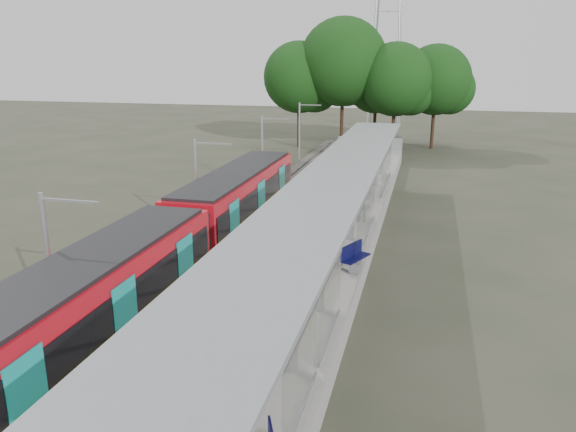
# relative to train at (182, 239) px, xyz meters

# --- Properties ---
(trackbed) EXTENTS (3.00, 70.00, 0.24)m
(trackbed) POSITION_rel_train_xyz_m (-0.00, 6.88, -1.93)
(trackbed) COLOR #59544C
(trackbed) RESTS_ON ground
(platform) EXTENTS (6.00, 50.00, 1.00)m
(platform) POSITION_rel_train_xyz_m (4.50, 6.88, -1.55)
(platform) COLOR gray
(platform) RESTS_ON ground
(tactile_strip) EXTENTS (0.60, 50.00, 0.02)m
(tactile_strip) POSITION_rel_train_xyz_m (1.95, 6.88, -1.04)
(tactile_strip) COLOR gold
(tactile_strip) RESTS_ON platform
(end_fence) EXTENTS (6.00, 0.10, 1.20)m
(end_fence) POSITION_rel_train_xyz_m (4.50, 31.83, -0.45)
(end_fence) COLOR #9EA0A5
(end_fence) RESTS_ON platform
(train) EXTENTS (2.74, 27.60, 3.62)m
(train) POSITION_rel_train_xyz_m (0.00, 0.00, 0.00)
(train) COLOR black
(train) RESTS_ON ground
(canopy) EXTENTS (3.27, 38.00, 3.66)m
(canopy) POSITION_rel_train_xyz_m (6.11, 3.07, 2.15)
(canopy) COLOR #9EA0A5
(canopy) RESTS_ON platform
(tree_cluster) EXTENTS (21.23, 12.53, 13.39)m
(tree_cluster) POSITION_rel_train_xyz_m (2.93, 39.30, 5.64)
(tree_cluster) COLOR #382316
(tree_cluster) RESTS_ON ground
(catenary_masts) EXTENTS (2.08, 48.16, 5.40)m
(catenary_masts) POSITION_rel_train_xyz_m (-1.72, 5.88, 0.86)
(catenary_masts) COLOR #9EA0A5
(catenary_masts) RESTS_ON ground
(bench_mid) EXTENTS (1.10, 1.65, 1.09)m
(bench_mid) POSITION_rel_train_xyz_m (7.10, 1.08, -0.48)
(bench_mid) COLOR #0D0E43
(bench_mid) RESTS_ON platform
(bench_far) EXTENTS (0.63, 1.43, 0.95)m
(bench_far) POSITION_rel_train_xyz_m (5.96, 11.06, -0.55)
(bench_far) COLOR #0D0E43
(bench_far) RESTS_ON platform
(info_pillar_far) EXTENTS (0.41, 0.41, 1.82)m
(info_pillar_far) POSITION_rel_train_xyz_m (5.09, 2.19, -0.26)
(info_pillar_far) COLOR #C7BD91
(info_pillar_far) RESTS_ON platform
(litter_bin) EXTENTS (0.44, 0.44, 0.89)m
(litter_bin) POSITION_rel_train_xyz_m (6.58, 8.09, -0.61)
(litter_bin) COLOR #9EA0A5
(litter_bin) RESTS_ON platform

